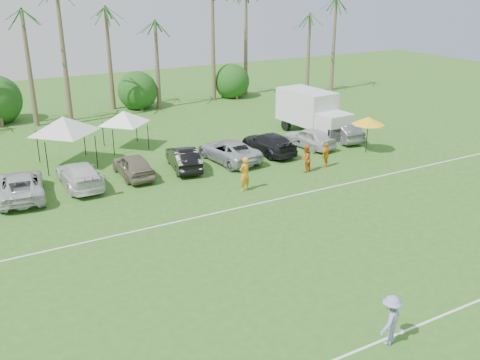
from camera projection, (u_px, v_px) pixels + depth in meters
field_lines at (249, 272)px, 21.99m from camera, size 80.00×12.10×0.01m
palm_tree_4 at (15, 31)px, 42.02m from camera, size 2.40×2.40×8.90m
palm_tree_5 at (65, 18)px, 43.54m from camera, size 2.40×2.40×9.90m
palm_tree_6 at (112, 6)px, 45.07m from camera, size 2.40×2.40×10.90m
palm_tree_8 at (209, 23)px, 49.80m from camera, size 2.40×2.40×8.90m
palm_tree_9 at (255, 12)px, 51.78m from camera, size 2.40×2.40×9.90m
palm_tree_10 at (297, 2)px, 53.76m from camera, size 2.40×2.40×10.90m
bush_tree_2 at (137, 89)px, 49.41m from camera, size 4.00×4.00×4.00m
bush_tree_3 at (232, 80)px, 53.99m from camera, size 4.00×4.00×4.00m
sideline_player_a at (245, 174)px, 30.21m from camera, size 0.82×0.63×1.99m
sideline_player_b at (306, 159)px, 33.20m from camera, size 1.01×0.91×1.71m
sideline_player_c at (326, 155)px, 34.10m from camera, size 1.02×0.72×1.60m
box_truck at (313, 112)px, 40.95m from camera, size 2.86×6.60×3.32m
canopy_tent_left at (63, 117)px, 33.60m from camera, size 4.64×4.64×3.76m
canopy_tent_right at (124, 111)px, 37.30m from camera, size 3.88×3.88×3.14m
market_umbrella at (368, 121)px, 36.44m from camera, size 2.27×2.27×2.53m
frisbee_player at (391, 320)px, 17.43m from camera, size 1.31×1.04×1.77m
parked_car_2 at (21, 186)px, 29.28m from camera, size 2.97×5.37×1.42m
parked_car_3 at (80, 175)px, 30.89m from camera, size 2.01×4.91×1.42m
parked_car_4 at (133, 166)px, 32.42m from camera, size 1.74×4.20×1.42m
parked_car_5 at (183, 158)px, 33.77m from camera, size 2.27×4.52×1.42m
parked_car_6 at (229, 151)px, 35.24m from camera, size 2.89×5.34×1.42m
parked_car_7 at (269, 143)px, 36.86m from camera, size 2.12×4.96×1.42m
parked_car_8 at (309, 138)px, 38.13m from camera, size 2.29×4.38×1.42m
parked_car_9 at (342, 131)px, 39.87m from camera, size 2.26×4.52×1.42m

